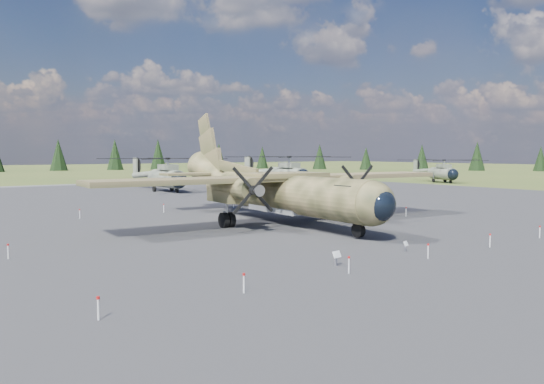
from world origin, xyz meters
TOP-DOWN VIEW (x-y plane):
  - ground at (0.00, 0.00)m, footprint 500.00×500.00m
  - apron at (0.00, 10.00)m, footprint 120.00×120.00m
  - transport_plane at (4.48, 3.78)m, footprint 31.77×28.83m
  - helicopter_near at (12.14, 41.38)m, footprint 20.32×23.89m
  - helicopter_mid at (31.40, 36.83)m, footprint 21.51×24.99m
  - helicopter_far at (66.83, 32.66)m, footprint 23.24×23.24m
  - info_placard_left at (-3.32, -11.93)m, footprint 0.53×0.28m
  - info_placard_right at (2.61, -11.45)m, footprint 0.45×0.30m
  - barrier_fence at (-0.46, -0.08)m, footprint 33.12×29.62m
  - treeline at (-4.82, 1.53)m, footprint 323.30×329.16m

SIDE VIEW (x-z plane):
  - ground at x=0.00m, z-range 0.00..0.00m
  - apron at x=0.00m, z-range -0.02..0.02m
  - info_placard_right at x=2.61m, z-range 0.11..0.77m
  - barrier_fence at x=-0.46m, z-range 0.08..0.93m
  - info_placard_left at x=-3.32m, z-range 0.13..0.93m
  - transport_plane at x=4.48m, z-range -2.23..8.24m
  - helicopter_far at x=66.83m, z-range 0.95..5.49m
  - helicopter_near at x=12.14m, z-range 1.07..6.20m
  - helicopter_mid at x=31.40m, z-range 1.11..6.44m
  - treeline at x=-4.82m, z-range -0.60..10.33m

